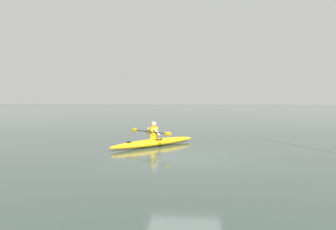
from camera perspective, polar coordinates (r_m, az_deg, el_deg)
The scene contains 3 objects.
ground_plane at distance 10.95m, azimuth 2.83°, elevation -7.36°, with size 160.00×160.00×0.00m, color #384742.
kayak at distance 13.37m, azimuth -2.35°, elevation -4.78°, with size 3.25×3.66×0.30m.
kayaker at distance 13.27m, azimuth -2.56°, elevation -2.90°, with size 1.89×1.63×0.71m.
Camera 1 is at (-0.60, 10.75, 1.98)m, focal length 35.05 mm.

